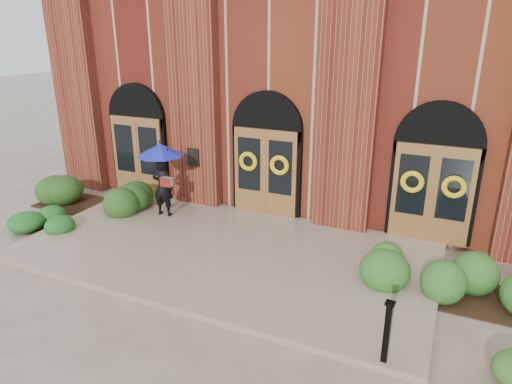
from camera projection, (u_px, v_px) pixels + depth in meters
The scene contains 8 objects.
ground at pixel (221, 256), 11.20m from camera, with size 90.00×90.00×0.00m, color gray.
landing at pixel (224, 251), 11.31m from camera, with size 10.00×5.30×0.15m, color gray.
church_building at pixel (328, 78), 17.55m from camera, with size 16.20×12.53×7.00m.
man_with_umbrella at pixel (161, 166), 12.84m from camera, with size 1.46×1.46×2.12m.
metal_post at pixel (387, 331), 7.27m from camera, with size 0.16×0.16×1.11m.
hedge_wall_left at pixel (92, 194), 14.14m from camera, with size 3.37×1.35×0.87m, color #234617.
hedge_wall_right at pixel (452, 277), 9.47m from camera, with size 3.27×1.31×0.84m, color #2A5D20.
hedge_front_left at pixel (54, 219), 12.77m from camera, with size 1.40×1.20×0.50m, color #1D561D.
Camera 1 is at (4.90, -8.77, 5.27)m, focal length 32.00 mm.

